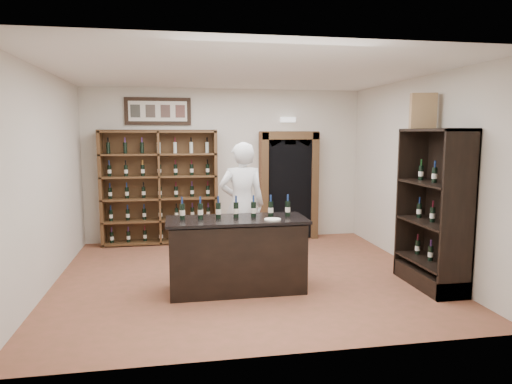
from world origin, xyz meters
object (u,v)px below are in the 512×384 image
counter_bottle_0 (182,211)px  side_cabinet (434,233)px  wine_shelf (160,187)px  shopkeeper (242,205)px  tasting_counter (237,255)px  wine_crate (423,111)px

counter_bottle_0 → side_cabinet: side_cabinet is taller
wine_shelf → shopkeeper: 2.23m
wine_shelf → tasting_counter: bearing=-69.4°
side_cabinet → counter_bottle_0: bearing=174.0°
wine_crate → tasting_counter: bearing=-161.7°
wine_shelf → side_cabinet: 5.02m
tasting_counter → counter_bottle_0: counter_bottle_0 is taller
tasting_counter → wine_crate: bearing=2.1°
tasting_counter → side_cabinet: bearing=-6.3°
wine_shelf → side_cabinet: same height
tasting_counter → wine_shelf: bearing=110.6°
wine_shelf → counter_bottle_0: wine_shelf is taller
side_cabinet → shopkeeper: side_cabinet is taller
counter_bottle_0 → tasting_counter: bearing=-4.8°
counter_bottle_0 → wine_crate: 3.68m
wine_crate → counter_bottle_0: bearing=-163.2°
wine_shelf → counter_bottle_0: size_ratio=7.33×
counter_bottle_0 → shopkeeper: (0.96, 1.10, -0.11)m
wine_shelf → wine_crate: wine_crate is taller
wine_shelf → shopkeeper: bearing=-52.9°
counter_bottle_0 → side_cabinet: bearing=-6.0°
counter_bottle_0 → side_cabinet: (3.44, -0.36, -0.35)m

